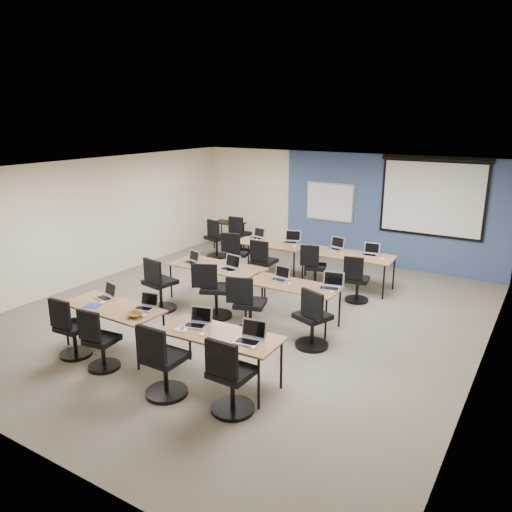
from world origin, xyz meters
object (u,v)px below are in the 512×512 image
Objects in this scene: laptop_2 at (198,321)px; task_chair_9 at (263,266)px; task_chair_3 at (230,382)px; spare_chair_a at (240,237)px; projector_screen at (433,193)px; laptop_10 at (336,246)px; training_table_front_left at (113,309)px; laptop_7 at (331,284)px; laptop_0 at (107,295)px; laptop_5 at (230,266)px; training_table_front_right at (221,337)px; laptop_9 at (291,240)px; training_table_back_right at (348,256)px; laptop_1 at (146,305)px; laptop_11 at (370,252)px; task_chair_8 at (236,257)px; training_table_mid_left at (217,268)px; task_chair_1 at (99,345)px; task_chair_0 at (71,333)px; laptop_6 at (280,277)px; task_chair_10 at (314,270)px; training_table_mid_right at (292,287)px; task_chair_6 at (248,310)px; training_table_back_left at (270,245)px; spare_chair_b at (216,242)px; laptop_4 at (192,260)px; task_chair_2 at (162,366)px; task_chair_7 at (312,323)px; laptop_8 at (257,236)px; task_chair_5 at (213,295)px; utility_table at (229,226)px; whiteboard at (330,202)px.

task_chair_9 is at bearing 92.98° from laptop_2.
spare_chair_a is (-4.06, 6.36, -0.02)m from task_chair_3.
laptop_10 is (-1.60, -1.65, -1.09)m from projector_screen.
laptop_7 is (2.55, 2.56, 0.12)m from training_table_front_left.
laptop_5 is at bearing 83.83° from laptop_0.
training_table_front_right is 5.18m from laptop_9.
laptop_1 is (-1.50, -4.53, 0.10)m from training_table_back_right.
training_table_front_left and training_table_front_right have the same top height.
laptop_1 is 3.75m from task_chair_9.
task_chair_8 is at bearing -172.96° from laptop_11.
task_chair_1 is (0.19, -3.16, -0.30)m from training_table_mid_left.
task_chair_0 is 2.70× the size of laptop_9.
task_chair_8 reaches higher than laptop_7.
laptop_1 is at bearing -107.89° from laptop_6.
task_chair_10 is at bearing -57.18° from laptop_9.
task_chair_6 is (-0.43, -0.78, -0.25)m from training_table_mid_right.
task_chair_9 is (0.37, 3.95, -0.26)m from training_table_front_left.
training_table_back_left is 2.32m from laptop_11.
laptop_4 is at bearing -47.46° from spare_chair_b.
laptop_5 reaches higher than laptop_6.
laptop_4 is at bearing 122.08° from task_chair_2.
laptop_7 is at bearing 52.25° from laptop_0.
task_chair_7 is at bearing -0.10° from laptop_4.
laptop_11 is (0.96, 3.33, 0.36)m from task_chair_6.
laptop_8 is 0.32× the size of task_chair_9.
task_chair_0 is (-2.39, -0.58, -0.28)m from training_table_front_right.
laptop_1 is 1.00× the size of laptop_4.
training_table_front_left is 3.13m from task_chair_7.
spare_chair_b is at bearing -175.75° from laptop_8.
spare_chair_b is at bearing 169.82° from laptop_11.
laptop_1 is at bearing -81.00° from training_table_mid_left.
task_chair_2 is at bearing -105.38° from task_chair_10.
laptop_0 is 1.10m from task_chair_1.
laptop_11 is (-0.12, 5.42, 0.36)m from task_chair_3.
task_chair_2 is 3.42× the size of laptop_6.
laptop_2 is at bearing -84.12° from task_chair_5.
laptop_4 is 0.88× the size of laptop_10.
laptop_9 is at bearing -21.39° from utility_table.
laptop_7 is at bearing 53.48° from laptop_2.
laptop_7 is at bearing -14.80° from spare_chair_b.
task_chair_5 is (0.08, -0.67, -0.36)m from laptop_5.
laptop_1 is (-0.20, -6.45, -0.66)m from whiteboard.
task_chair_9 is (-2.26, 2.26, -0.00)m from task_chair_7.
laptop_4 is (-2.45, -2.24, 0.10)m from training_table_back_right.
training_table_back_right is at bearing 70.15° from laptop_2.
training_table_mid_left is 0.57m from laptop_4.
laptop_4 reaches higher than training_table_mid_left.
task_chair_9 is (0.81, 1.43, -0.37)m from laptop_4.
task_chair_1 is (0.19, -5.25, -0.29)m from training_table_back_left.
whiteboard is 1.29× the size of spare_chair_a.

